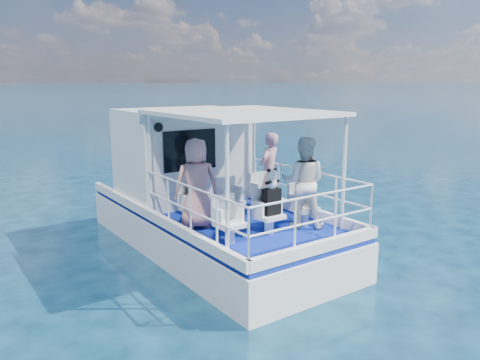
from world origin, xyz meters
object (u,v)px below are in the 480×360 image
passenger_stbd_aft (303,182)px  panda (272,179)px  backpack_center (271,202)px  passenger_port_fwd (197,183)px

passenger_stbd_aft → panda: (-0.81, -0.01, 0.17)m
backpack_center → passenger_port_fwd: bearing=129.0°
passenger_port_fwd → panda: 1.51m
backpack_center → panda: 0.44m
passenger_port_fwd → panda: passenger_port_fwd is taller
passenger_stbd_aft → panda: size_ratio=4.68×
passenger_port_fwd → passenger_stbd_aft: 2.10m
passenger_port_fwd → passenger_stbd_aft: size_ratio=0.99×
passenger_port_fwd → panda: bearing=145.7°
passenger_stbd_aft → backpack_center: 0.85m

